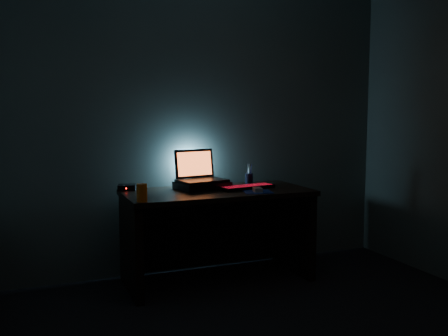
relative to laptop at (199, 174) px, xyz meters
name	(u,v)px	position (x,y,z in m)	size (l,w,h in m)	color
room	(334,138)	(0.10, -1.79, 0.38)	(3.50, 4.00, 2.50)	black
desk	(215,220)	(0.10, -0.11, -0.38)	(1.50, 0.70, 0.75)	black
riser	(202,185)	(0.01, -0.05, -0.09)	(0.40, 0.30, 0.06)	black
laptop	(199,174)	(0.00, 0.00, 0.00)	(0.42, 0.35, 0.26)	black
keyboard	(247,187)	(0.35, -0.19, -0.11)	(0.49, 0.23, 0.03)	black
mousepad	(258,192)	(0.36, -0.37, -0.12)	(0.22, 0.20, 0.00)	navy
mouse	(258,190)	(0.36, -0.37, -0.10)	(0.06, 0.10, 0.03)	gray
pen_cup	(249,179)	(0.46, 0.01, -0.07)	(0.07, 0.07, 0.10)	black
juice_glass	(142,193)	(-0.58, -0.45, -0.06)	(0.07, 0.07, 0.13)	orange
router	(127,187)	(-0.58, 0.11, -0.10)	(0.16, 0.14, 0.05)	black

